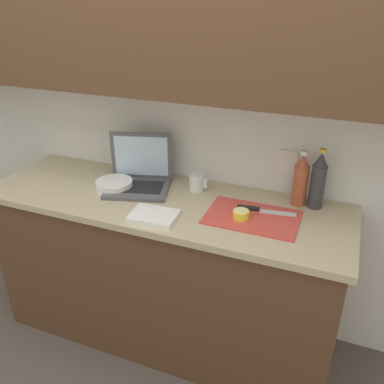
# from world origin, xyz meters

# --- Properties ---
(ground_plane) EXTENTS (12.00, 12.00, 0.00)m
(ground_plane) POSITION_xyz_m (0.00, 0.00, 0.00)
(ground_plane) COLOR #564C47
(ground_plane) RESTS_ON ground
(wall_back) EXTENTS (5.20, 0.38, 2.60)m
(wall_back) POSITION_xyz_m (0.00, 0.23, 1.56)
(wall_back) COLOR white
(wall_back) RESTS_ON ground_plane
(counter_unit) EXTENTS (1.91, 0.61, 0.91)m
(counter_unit) POSITION_xyz_m (-0.02, 0.00, 0.47)
(counter_unit) COLOR brown
(counter_unit) RESTS_ON ground_plane
(laptop) EXTENTS (0.39, 0.35, 0.28)m
(laptop) POSITION_xyz_m (-0.18, 0.10, 0.98)
(laptop) COLOR #515156
(laptop) RESTS_ON counter_unit
(cutting_board) EXTENTS (0.43, 0.29, 0.01)m
(cutting_board) POSITION_xyz_m (0.48, -0.01, 0.91)
(cutting_board) COLOR #D1473D
(cutting_board) RESTS_ON counter_unit
(knife) EXTENTS (0.29, 0.07, 0.02)m
(knife) POSITION_xyz_m (0.48, 0.05, 0.93)
(knife) COLOR silver
(knife) RESTS_ON cutting_board
(lemon_half_cut) EXTENTS (0.08, 0.08, 0.04)m
(lemon_half_cut) POSITION_xyz_m (0.43, -0.05, 0.94)
(lemon_half_cut) COLOR yellow
(lemon_half_cut) RESTS_ON cutting_board
(bottle_green_soda) EXTENTS (0.07, 0.07, 0.28)m
(bottle_green_soda) POSITION_xyz_m (0.65, 0.21, 1.04)
(bottle_green_soda) COLOR #A34C2D
(bottle_green_soda) RESTS_ON counter_unit
(bottle_oil_tall) EXTENTS (0.07, 0.07, 0.31)m
(bottle_oil_tall) POSITION_xyz_m (0.73, 0.21, 1.05)
(bottle_oil_tall) COLOR #333338
(bottle_oil_tall) RESTS_ON counter_unit
(measuring_cup) EXTENTS (0.10, 0.08, 0.09)m
(measuring_cup) POSITION_xyz_m (0.12, 0.16, 0.95)
(measuring_cup) COLOR silver
(measuring_cup) RESTS_ON counter_unit
(bowl_white) EXTENTS (0.20, 0.20, 0.05)m
(bowl_white) POSITION_xyz_m (-0.29, 0.01, 0.93)
(bowl_white) COLOR white
(bowl_white) RESTS_ON counter_unit
(dish_towel) EXTENTS (0.23, 0.17, 0.02)m
(dish_towel) POSITION_xyz_m (0.04, -0.19, 0.92)
(dish_towel) COLOR white
(dish_towel) RESTS_ON counter_unit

